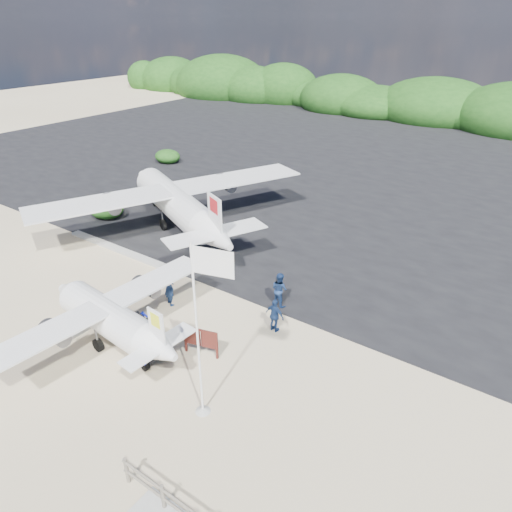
{
  "coord_description": "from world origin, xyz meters",
  "views": [
    {
      "loc": [
        11.26,
        -10.16,
        12.39
      ],
      "look_at": [
        0.08,
        5.87,
        2.08
      ],
      "focal_mm": 32.0,
      "sensor_mm": 36.0,
      "label": 1
    }
  ],
  "objects_px": {
    "baggage_cart": "(146,352)",
    "aircraft_small": "(295,151)",
    "crew_c": "(275,315)",
    "crew_b": "(279,289)",
    "signboard": "(202,354)",
    "flagpole": "(203,411)",
    "crew_a": "(169,287)"
  },
  "relations": [
    {
      "from": "flagpole",
      "to": "crew_b",
      "type": "xyz_separation_m",
      "value": [
        -1.41,
        7.25,
        0.87
      ]
    },
    {
      "from": "flagpole",
      "to": "signboard",
      "type": "xyz_separation_m",
      "value": [
        -2.04,
        2.29,
        0.0
      ]
    },
    {
      "from": "baggage_cart",
      "to": "signboard",
      "type": "xyz_separation_m",
      "value": [
        2.02,
        1.22,
        0.0
      ]
    },
    {
      "from": "crew_a",
      "to": "aircraft_small",
      "type": "relative_size",
      "value": 0.23
    },
    {
      "from": "crew_c",
      "to": "crew_b",
      "type": "bearing_deg",
      "value": -58.38
    },
    {
      "from": "signboard",
      "to": "aircraft_small",
      "type": "relative_size",
      "value": 0.19
    },
    {
      "from": "signboard",
      "to": "aircraft_small",
      "type": "xyz_separation_m",
      "value": [
        -13.07,
        29.81,
        0.0
      ]
    },
    {
      "from": "flagpole",
      "to": "signboard",
      "type": "relative_size",
      "value": 4.19
    },
    {
      "from": "aircraft_small",
      "to": "baggage_cart",
      "type": "bearing_deg",
      "value": 114.53
    },
    {
      "from": "signboard",
      "to": "crew_c",
      "type": "bearing_deg",
      "value": 47.49
    },
    {
      "from": "flagpole",
      "to": "crew_c",
      "type": "relative_size",
      "value": 4.14
    },
    {
      "from": "flagpole",
      "to": "signboard",
      "type": "height_order",
      "value": "flagpole"
    },
    {
      "from": "baggage_cart",
      "to": "aircraft_small",
      "type": "height_order",
      "value": "aircraft_small"
    },
    {
      "from": "baggage_cart",
      "to": "aircraft_small",
      "type": "bearing_deg",
      "value": 124.71
    },
    {
      "from": "crew_b",
      "to": "crew_c",
      "type": "bearing_deg",
      "value": 130.76
    },
    {
      "from": "crew_a",
      "to": "crew_c",
      "type": "relative_size",
      "value": 1.18
    },
    {
      "from": "baggage_cart",
      "to": "aircraft_small",
      "type": "relative_size",
      "value": 0.32
    },
    {
      "from": "baggage_cart",
      "to": "flagpole",
      "type": "bearing_deg",
      "value": 0.24
    },
    {
      "from": "crew_b",
      "to": "aircraft_small",
      "type": "distance_m",
      "value": 28.4
    },
    {
      "from": "baggage_cart",
      "to": "crew_b",
      "type": "distance_m",
      "value": 6.78
    },
    {
      "from": "flagpole",
      "to": "crew_c",
      "type": "xyz_separation_m",
      "value": [
        -0.46,
        5.39,
        0.81
      ]
    },
    {
      "from": "crew_c",
      "to": "aircraft_small",
      "type": "xyz_separation_m",
      "value": [
        -14.66,
        26.72,
        -0.81
      ]
    },
    {
      "from": "aircraft_small",
      "to": "crew_a",
      "type": "bearing_deg",
      "value": 113.52
    },
    {
      "from": "crew_b",
      "to": "aircraft_small",
      "type": "relative_size",
      "value": 0.21
    },
    {
      "from": "crew_a",
      "to": "aircraft_small",
      "type": "height_order",
      "value": "crew_a"
    },
    {
      "from": "crew_b",
      "to": "aircraft_small",
      "type": "xyz_separation_m",
      "value": [
        -13.71,
        24.85,
        -0.87
      ]
    },
    {
      "from": "baggage_cart",
      "to": "crew_c",
      "type": "relative_size",
      "value": 1.64
    },
    {
      "from": "flagpole",
      "to": "crew_b",
      "type": "relative_size",
      "value": 3.85
    },
    {
      "from": "baggage_cart",
      "to": "aircraft_small",
      "type": "distance_m",
      "value": 32.94
    },
    {
      "from": "baggage_cart",
      "to": "crew_a",
      "type": "relative_size",
      "value": 1.38
    },
    {
      "from": "crew_c",
      "to": "aircraft_small",
      "type": "height_order",
      "value": "crew_c"
    },
    {
      "from": "signboard",
      "to": "crew_b",
      "type": "bearing_deg",
      "value": 67.31
    }
  ]
}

